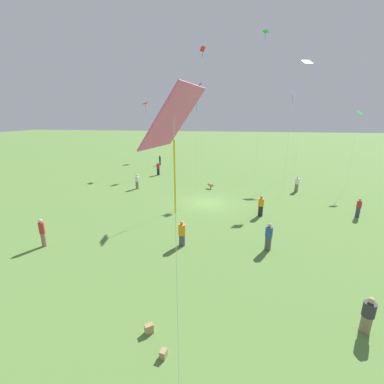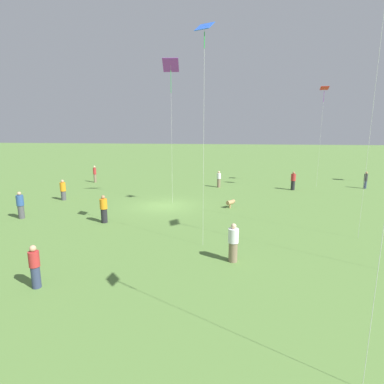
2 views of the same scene
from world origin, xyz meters
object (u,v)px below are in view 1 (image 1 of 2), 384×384
at_px(person_0, 297,184).
at_px(kite_8, 166,105).
at_px(person_5, 269,237).
at_px(kite_6, 359,117).
at_px(kite_2, 264,49).
at_px(kite_7, 203,58).
at_px(person_3, 42,233).
at_px(kite_0, 292,99).
at_px(kite_1, 306,66).
at_px(person_8, 137,182).
at_px(kite_5, 146,107).
at_px(person_1, 182,234).
at_px(picnic_bag_0, 163,354).
at_px(picnic_bag_1, 149,329).
at_px(person_6, 261,206).
at_px(person_7, 158,169).
at_px(kite_4, 174,127).
at_px(person_2, 368,315).
at_px(person_4, 160,160).
at_px(kite_3, 197,91).
at_px(person_9, 359,208).
at_px(dog_1, 210,185).

height_order(person_0, kite_8, kite_8).
distance_m(person_5, kite_6, 21.78).
xyz_separation_m(kite_2, kite_7, (-9.05, -8.89, 1.12)).
xyz_separation_m(person_3, kite_0, (-14.63, 17.44, 8.86)).
height_order(person_0, kite_1, kite_1).
xyz_separation_m(person_0, person_8, (1.90, -18.27, -0.03)).
xyz_separation_m(kite_5, kite_6, (5.32, 26.83, -1.40)).
xyz_separation_m(person_1, person_8, (-12.68, -8.07, -0.01)).
xyz_separation_m(person_0, picnic_bag_0, (22.77, -9.17, -0.72)).
relative_size(person_1, kite_7, 0.09).
bearing_deg(picnic_bag_0, person_3, -123.29).
xyz_separation_m(person_3, kite_8, (-37.99, -1.69, 9.27)).
bearing_deg(person_1, picnic_bag_1, -76.70).
relative_size(kite_5, kite_7, 0.54).
height_order(person_8, kite_2, kite_2).
bearing_deg(person_6, person_7, -103.37).
distance_m(person_3, kite_7, 36.42).
bearing_deg(kite_4, person_0, -142.91).
relative_size(kite_6, kite_8, 0.80).
xyz_separation_m(person_0, person_1, (14.58, -10.21, -0.01)).
relative_size(kite_6, kite_7, 0.47).
bearing_deg(kite_0, kite_1, 48.53).
bearing_deg(person_8, kite_6, 25.39).
bearing_deg(picnic_bag_0, person_2, 107.97).
relative_size(person_1, person_8, 1.02).
bearing_deg(person_3, person_4, 88.73).
bearing_deg(kite_2, person_0, -160.18).
distance_m(person_3, kite_3, 16.78).
height_order(person_1, kite_7, kite_7).
relative_size(person_3, kite_3, 0.17).
distance_m(person_1, kite_2, 26.93).
bearing_deg(person_9, kite_2, -20.87).
height_order(kite_3, dog_1, kite_3).
relative_size(person_1, kite_1, 0.11).
bearing_deg(kite_1, person_3, -101.12).
bearing_deg(dog_1, person_3, -169.19).
relative_size(kite_2, dog_1, 24.81).
xyz_separation_m(person_2, person_8, (-18.39, -16.73, 0.08)).
relative_size(person_2, person_4, 0.90).
height_order(person_7, person_8, person_7).
height_order(person_2, kite_1, kite_1).
bearing_deg(kite_5, picnic_bag_0, 69.80).
bearing_deg(person_9, person_4, -0.25).
distance_m(person_7, kite_3, 16.02).
distance_m(kite_7, dog_1, 23.57).
distance_m(kite_2, kite_4, 33.08).
relative_size(person_7, kite_6, 0.21).
relative_size(person_3, person_7, 1.03).
relative_size(person_0, person_8, 1.04).
bearing_deg(person_9, kite_7, -13.78).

